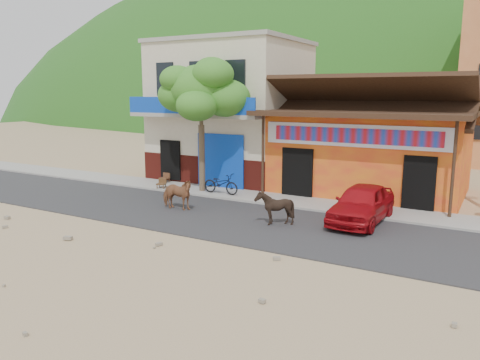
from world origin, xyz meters
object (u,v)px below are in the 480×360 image
(cow_dark, at_px, (274,208))
(red_car, at_px, (362,203))
(cafe_chair_right, at_px, (161,180))
(tree, at_px, (201,125))
(scooter, at_px, (221,184))
(cow_tan, at_px, (177,194))
(cafe_chair_left, at_px, (164,174))

(cow_dark, xyz_separation_m, red_car, (2.53, 1.83, 0.07))
(red_car, xyz_separation_m, cafe_chair_right, (-9.71, 0.88, -0.18))
(tree, height_order, cow_dark, tree)
(cow_dark, relative_size, cafe_chair_right, 1.48)
(scooter, bearing_deg, cow_dark, -125.73)
(cow_tan, relative_size, cafe_chair_left, 1.64)
(cafe_chair_right, bearing_deg, cow_tan, -59.41)
(cow_tan, bearing_deg, red_car, -79.19)
(red_car, relative_size, scooter, 2.26)
(cow_tan, distance_m, cow_dark, 4.23)
(scooter, bearing_deg, cafe_chair_left, 78.81)
(cow_tan, height_order, cow_dark, cow_tan)
(tree, relative_size, scooter, 3.44)
(tree, xyz_separation_m, cafe_chair_left, (-2.73, 0.65, -2.55))
(scooter, distance_m, cafe_chair_left, 3.94)
(cow_dark, distance_m, cafe_chair_right, 7.67)
(tree, xyz_separation_m, cow_tan, (0.96, -3.18, -2.46))
(cow_tan, height_order, cafe_chair_left, cow_tan)
(scooter, xyz_separation_m, cafe_chair_left, (-3.85, 0.83, -0.01))
(tree, distance_m, cafe_chair_right, 3.30)
(tree, relative_size, cow_tan, 4.11)
(scooter, distance_m, cafe_chair_right, 3.12)
(cafe_chair_right, bearing_deg, tree, -3.06)
(tree, bearing_deg, cafe_chair_right, -165.87)
(cafe_chair_left, bearing_deg, tree, -12.26)
(cow_tan, bearing_deg, tree, 12.82)
(tree, xyz_separation_m, cow_dark, (5.19, -3.21, -2.48))
(red_car, height_order, cafe_chair_right, red_car)
(cow_tan, relative_size, scooter, 0.84)
(cafe_chair_right, bearing_deg, scooter, -11.20)
(cow_dark, bearing_deg, scooter, -118.30)
(tree, distance_m, red_car, 8.21)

